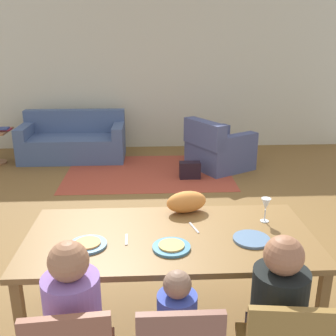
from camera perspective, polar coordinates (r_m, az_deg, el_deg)
The scene contains 20 objects.
ground_plane at distance 4.82m, azimuth -0.05°, elevation -7.02°, with size 7.42×6.33×0.02m, color brown.
back_wall at distance 7.59m, azimuth -1.28°, elevation 13.12°, with size 7.42×0.10×2.70m, color beige.
dining_table at distance 2.80m, azimuth 0.28°, elevation -10.93°, with size 1.99×0.95×0.76m.
plate_near_man at distance 2.68m, azimuth -11.56°, elevation -10.88°, with size 0.25×0.25×0.02m, color teal.
pizza_near_man at distance 2.68m, azimuth -11.58°, elevation -10.60°, with size 0.17×0.17×0.01m, color #D9994C.
plate_near_child at distance 2.60m, azimuth 0.50°, elevation -11.45°, with size 0.25×0.25×0.02m, color teal.
pizza_near_child at distance 2.60m, azimuth 0.50°, elevation -11.16°, with size 0.17×0.17×0.01m, color #DBAA53.
plate_near_woman at distance 2.76m, azimuth 12.03°, elevation -10.08°, with size 0.25×0.25×0.02m, color slate.
wine_glass at distance 2.99m, azimuth 14.02°, elevation -5.25°, with size 0.07×0.07×0.19m.
fork at distance 2.72m, azimuth -6.06°, elevation -10.28°, with size 0.02×0.15×0.01m, color silver.
knife at distance 2.87m, azimuth 3.79°, elevation -8.64°, with size 0.01×0.17×0.01m, color silver.
person_man at distance 2.39m, azimuth -13.18°, elevation -22.64°, with size 0.30×0.41×1.11m.
person_woman at distance 2.46m, azimuth 15.18°, elevation -21.60°, with size 0.31×0.41×1.11m.
cat at distance 3.08m, azimuth 2.70°, elevation -4.94°, with size 0.32×0.16×0.17m, color orange.
area_rug at distance 6.30m, azimuth -2.88°, elevation -0.61°, with size 2.60×1.80×0.01m, color #A4402B.
couch at distance 7.16m, azimuth -13.55°, elevation 3.75°, with size 1.79×0.86×0.82m.
armchair at distance 6.47m, azimuth 7.24°, elevation 2.70°, with size 1.17×1.17×0.82m.
book_lower at distance 7.13m, azimuth -22.72°, elevation 5.17°, with size 0.22×0.16×0.03m, color #9E2632.
book_upper at distance 7.09m, azimuth -23.04°, elevation 5.30°, with size 0.22×0.16×0.03m, color #34437E.
handbag at distance 6.00m, azimuth 3.19°, elevation -0.32°, with size 0.32×0.16×0.26m, color black.
Camera 1 is at (-0.21, -3.78, 2.07)m, focal length 41.94 mm.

